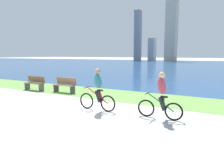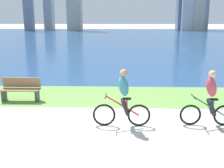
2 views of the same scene
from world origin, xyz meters
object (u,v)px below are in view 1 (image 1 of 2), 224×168
(cyclist_trailing, at_px, (161,96))
(bench_near_path, at_px, (35,83))
(cyclist_lead, at_px, (98,90))
(bench_far_along_path, at_px, (65,85))

(cyclist_trailing, height_order, bench_near_path, cyclist_trailing)
(cyclist_lead, xyz_separation_m, bench_near_path, (-6.19, 2.15, -0.39))
(cyclist_lead, bearing_deg, bench_near_path, 160.81)
(cyclist_trailing, bearing_deg, bench_far_along_path, 160.36)
(cyclist_lead, relative_size, cyclist_trailing, 1.02)
(cyclist_lead, distance_m, bench_far_along_path, 4.67)
(bench_far_along_path, bearing_deg, cyclist_lead, -31.99)
(bench_near_path, bearing_deg, cyclist_lead, -19.19)
(cyclist_trailing, relative_size, bench_near_path, 1.12)
(cyclist_lead, relative_size, bench_near_path, 1.14)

